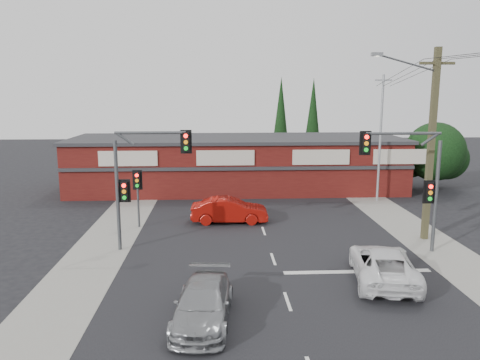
{
  "coord_description": "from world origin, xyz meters",
  "views": [
    {
      "loc": [
        -2.6,
        -20.64,
        7.73
      ],
      "look_at": [
        -1.43,
        3.0,
        3.31
      ],
      "focal_mm": 35.0,
      "sensor_mm": 36.0,
      "label": 1
    }
  ],
  "objects_px": {
    "shop_building": "(237,163)",
    "utility_pole": "(429,139)",
    "white_suv": "(383,264)",
    "red_sedan": "(229,210)",
    "silver_suv": "(203,303)"
  },
  "relations": [
    {
      "from": "utility_pole",
      "to": "silver_suv",
      "type": "bearing_deg",
      "value": -142.88
    },
    {
      "from": "white_suv",
      "to": "utility_pole",
      "type": "height_order",
      "value": "utility_pole"
    },
    {
      "from": "red_sedan",
      "to": "utility_pole",
      "type": "distance_m",
      "value": 11.87
    },
    {
      "from": "silver_suv",
      "to": "shop_building",
      "type": "height_order",
      "value": "shop_building"
    },
    {
      "from": "utility_pole",
      "to": "red_sedan",
      "type": "bearing_deg",
      "value": 159.77
    },
    {
      "from": "silver_suv",
      "to": "utility_pole",
      "type": "bearing_deg",
      "value": 42.53
    },
    {
      "from": "utility_pole",
      "to": "shop_building",
      "type": "bearing_deg",
      "value": 123.76
    },
    {
      "from": "red_sedan",
      "to": "shop_building",
      "type": "height_order",
      "value": "shop_building"
    },
    {
      "from": "silver_suv",
      "to": "shop_building",
      "type": "relative_size",
      "value": 0.17
    },
    {
      "from": "white_suv",
      "to": "shop_building",
      "type": "relative_size",
      "value": 0.19
    },
    {
      "from": "red_sedan",
      "to": "utility_pole",
      "type": "xyz_separation_m",
      "value": [
        10.25,
        -3.78,
        4.64
      ]
    },
    {
      "from": "red_sedan",
      "to": "shop_building",
      "type": "xyz_separation_m",
      "value": [
        0.89,
        10.22,
        1.38
      ]
    },
    {
      "from": "white_suv",
      "to": "red_sedan",
      "type": "bearing_deg",
      "value": -46.48
    },
    {
      "from": "shop_building",
      "to": "utility_pole",
      "type": "relative_size",
      "value": 2.73
    },
    {
      "from": "white_suv",
      "to": "red_sedan",
      "type": "xyz_separation_m",
      "value": [
        -6.15,
        9.27,
        0.04
      ]
    }
  ]
}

